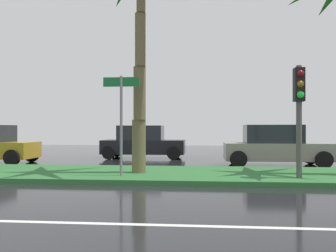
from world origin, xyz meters
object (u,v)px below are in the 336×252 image
at_px(street_name_sign, 121,112).
at_px(car_in_traffic_second, 143,143).
at_px(traffic_signal_median_right, 299,101).
at_px(car_in_traffic_third, 275,146).

xyz_separation_m(street_name_sign, car_in_traffic_second, (-0.71, 8.31, -1.25)).
height_order(street_name_sign, car_in_traffic_second, street_name_sign).
bearing_deg(traffic_signal_median_right, street_name_sign, 179.40).
bearing_deg(street_name_sign, car_in_traffic_second, 94.85).
relative_size(street_name_sign, car_in_traffic_second, 0.70).
bearing_deg(car_in_traffic_third, traffic_signal_median_right, -93.20).
distance_m(traffic_signal_median_right, car_in_traffic_second, 10.35).
relative_size(traffic_signal_median_right, street_name_sign, 1.07).
distance_m(street_name_sign, car_in_traffic_third, 7.49).
distance_m(traffic_signal_median_right, street_name_sign, 5.19).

